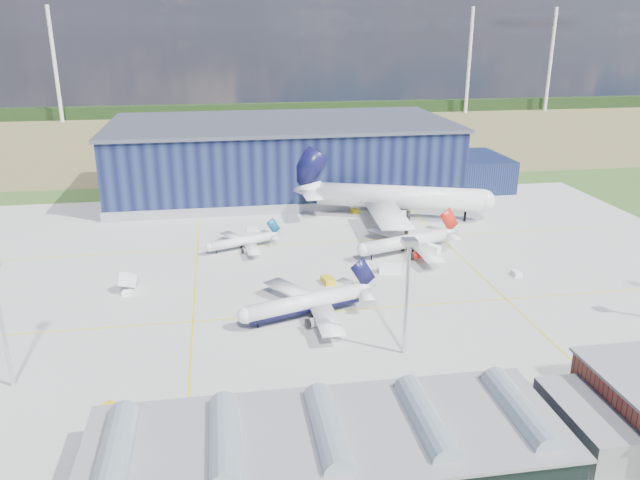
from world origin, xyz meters
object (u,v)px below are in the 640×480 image
(gse_van_a, at_px, (390,269))
(car_b, at_px, (593,362))
(hangar, at_px, (289,160))
(gse_tug_c, at_px, (355,211))
(gse_van_b, at_px, (431,249))
(light_mast_center, at_px, (408,278))
(airstair, at_px, (128,284))
(airliner_red, at_px, (405,235))
(gse_tug_a, at_px, (328,280))
(gse_tug_b, at_px, (107,409))
(airliner_navy, at_px, (303,295))
(gse_van_c, at_px, (429,395))
(gse_cart_b, at_px, (252,229))
(airliner_regional, at_px, (240,237))
(gse_cart_a, at_px, (517,273))
(airliner_widebody, at_px, (400,185))

(gse_van_a, height_order, car_b, gse_van_a)
(hangar, relative_size, gse_tug_c, 43.72)
(hangar, xyz_separation_m, gse_van_b, (30.41, -72.80, -10.49))
(light_mast_center, relative_size, airstair, 4.45)
(airliner_red, distance_m, gse_tug_a, 29.55)
(light_mast_center, xyz_separation_m, gse_tug_b, (-52.75, -10.73, -14.79))
(hangar, bearing_deg, gse_tug_c, -61.41)
(hangar, height_order, airliner_navy, hangar)
(airliner_navy, bearing_deg, gse_tug_a, -133.33)
(gse_van_c, relative_size, airstair, 0.93)
(gse_tug_c, distance_m, gse_cart_b, 37.14)
(airliner_regional, xyz_separation_m, gse_tug_b, (-24.65, -73.40, -3.12))
(airliner_regional, xyz_separation_m, gse_tug_a, (19.64, -27.21, -2.96))
(gse_tug_a, height_order, car_b, gse_tug_a)
(gse_tug_a, height_order, gse_tug_c, gse_tug_a)
(gse_tug_a, relative_size, gse_van_c, 0.80)
(hangar, bearing_deg, gse_van_a, -79.84)
(gse_tug_b, distance_m, gse_cart_a, 101.20)
(airliner_regional, distance_m, airstair, 36.25)
(gse_van_a, distance_m, gse_van_c, 56.08)
(airliner_red, xyz_separation_m, airliner_widebody, (7.60, 32.26, 5.46))
(airliner_widebody, bearing_deg, gse_van_a, -89.18)
(hangar, distance_m, gse_cart_a, 103.52)
(gse_tug_b, height_order, gse_cart_a, gse_tug_b)
(gse_cart_b, bearing_deg, hangar, -0.72)
(car_b, bearing_deg, gse_tug_c, 9.14)
(airliner_regional, bearing_deg, gse_van_c, 88.76)
(hangar, relative_size, gse_tug_b, 49.16)
(gse_tug_b, distance_m, gse_van_c, 52.56)
(gse_van_b, bearing_deg, gse_cart_b, 112.02)
(hangar, xyz_separation_m, gse_tug_c, (17.87, -32.80, -10.89))
(light_mast_center, bearing_deg, gse_tug_c, 83.38)
(airliner_widebody, relative_size, gse_van_c, 13.95)
(hangar, height_order, gse_van_a, hangar)
(gse_tug_c, relative_size, gse_van_c, 0.69)
(gse_tug_b, xyz_separation_m, car_b, (85.79, 0.92, -0.03))
(airliner_widebody, height_order, gse_tug_c, airliner_widebody)
(airliner_widebody, bearing_deg, gse_cart_a, -53.88)
(airliner_regional, height_order, gse_van_a, airliner_regional)
(airstair, distance_m, car_b, 100.90)
(airliner_widebody, bearing_deg, airliner_regional, -137.76)
(airliner_red, xyz_separation_m, airstair, (-70.93, -13.14, -3.78))
(airliner_regional, bearing_deg, hangar, -129.19)
(airliner_widebody, bearing_deg, airliner_red, -83.85)
(car_b, bearing_deg, airliner_red, 12.52)
(gse_van_a, height_order, gse_van_c, gse_van_a)
(airliner_navy, xyz_separation_m, gse_tug_b, (-35.97, -28.73, -4.78))
(airliner_navy, xyz_separation_m, airliner_red, (32.37, 34.00, 0.02))
(airliner_regional, xyz_separation_m, gse_van_a, (36.20, -23.25, -2.56))
(airliner_red, relative_size, gse_van_b, 6.79)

